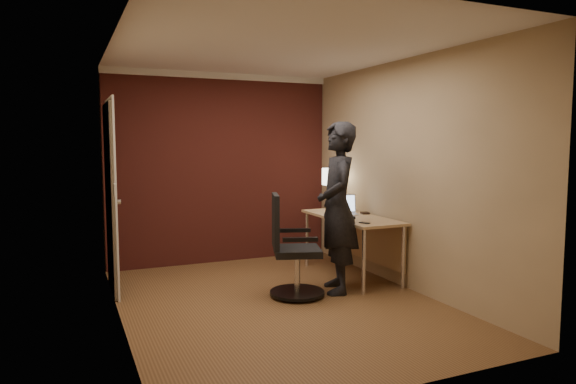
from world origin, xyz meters
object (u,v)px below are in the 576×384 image
object	(u,v)px
mouse	(351,217)
phone	(364,223)
laptop	(343,209)
person	(337,208)
wallet	(365,213)
desk	(356,226)
office_chair	(291,253)
desk_lamp	(333,177)

from	to	relation	value
mouse	phone	size ratio (longest dim) A/B	0.87
laptop	person	xyz separation A→B (m)	(-0.45, -0.66, 0.11)
mouse	wallet	world-z (taller)	mouse
desk	wallet	size ratio (longest dim) A/B	13.64
laptop	person	distance (m)	0.80
laptop	office_chair	bearing A→B (deg)	-146.93
phone	person	bearing A→B (deg)	151.57
phone	person	size ratio (longest dim) A/B	0.06
phone	desk_lamp	bearing A→B (deg)	62.01
desk_lamp	person	distance (m)	1.24
mouse	wallet	size ratio (longest dim) A/B	0.91
person	phone	bearing A→B (deg)	95.64
wallet	desk_lamp	bearing A→B (deg)	105.04
desk_lamp	desk	bearing A→B (deg)	-92.10
mouse	phone	bearing A→B (deg)	-96.79
laptop	phone	world-z (taller)	laptop
laptop	person	size ratio (longest dim) A/B	0.22
mouse	office_chair	bearing A→B (deg)	-163.47
phone	office_chair	size ratio (longest dim) A/B	0.11
desk	person	world-z (taller)	person
mouse	desk	bearing A→B (deg)	44.75
desk	person	distance (m)	0.77
laptop	office_chair	xyz separation A→B (m)	(-0.98, -0.64, -0.33)
laptop	mouse	size ratio (longest dim) A/B	3.98
wallet	laptop	bearing A→B (deg)	156.80
person	laptop	bearing A→B (deg)	164.12
laptop	office_chair	world-z (taller)	office_chair
desk_lamp	person	size ratio (longest dim) A/B	0.29
desk_lamp	office_chair	distance (m)	1.67
phone	office_chair	world-z (taller)	office_chair
office_chair	person	distance (m)	0.70
desk_lamp	office_chair	world-z (taller)	desk_lamp
desk_lamp	phone	world-z (taller)	desk_lamp
desk_lamp	phone	distance (m)	1.26
mouse	office_chair	distance (m)	0.95
phone	wallet	xyz separation A→B (m)	(0.39, 0.62, 0.01)
phone	wallet	distance (m)	0.73
desk	phone	bearing A→B (deg)	-112.81
laptop	phone	xyz separation A→B (m)	(-0.15, -0.72, -0.06)
laptop	office_chair	size ratio (longest dim) A/B	0.38
laptop	phone	size ratio (longest dim) A/B	3.46
desk_lamp	mouse	size ratio (longest dim) A/B	5.35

